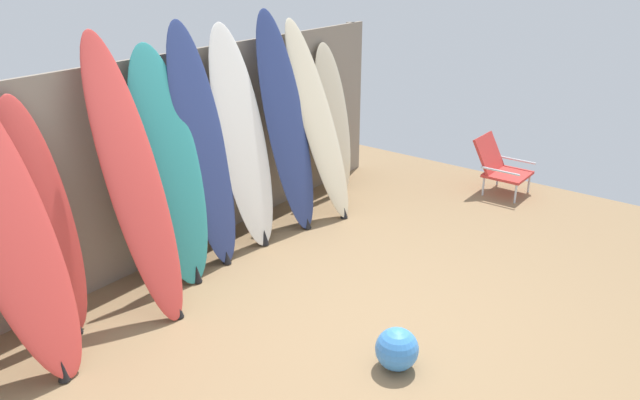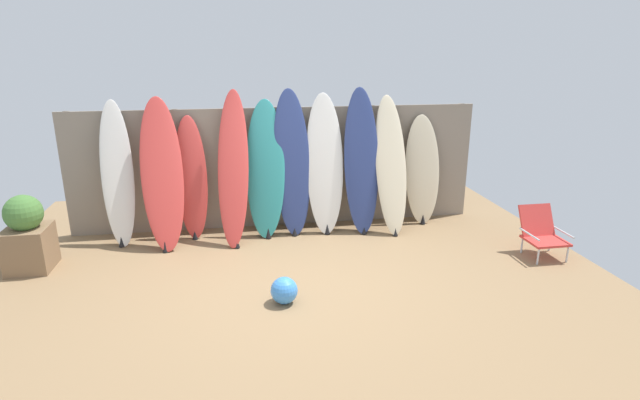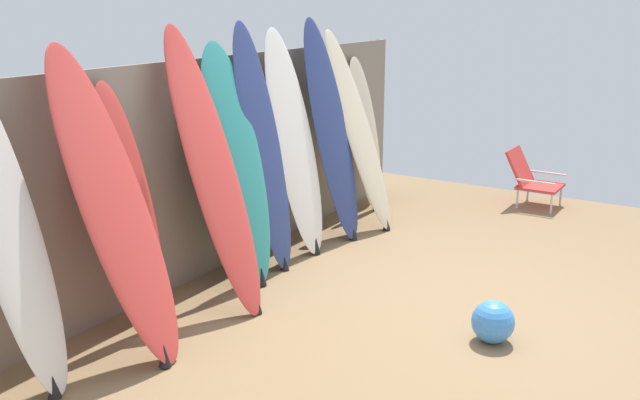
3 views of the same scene
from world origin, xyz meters
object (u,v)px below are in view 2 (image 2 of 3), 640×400
object	(u,v)px
surfboard_teal_4	(265,170)
surfboard_navy_7	(361,161)
surfboard_white_6	(325,165)
surfboard_cream_9	(422,171)
beach_ball	(284,290)
surfboard_red_1	(162,174)
surfboard_red_3	(233,169)
surfboard_white_0	(117,175)
surfboard_cream_8	(391,165)
planter_box	(27,235)
beach_chair	(541,231)
surfboard_navy_5	(292,164)
surfboard_red_2	(192,178)

from	to	relation	value
surfboard_teal_4	surfboard_navy_7	world-z (taller)	surfboard_navy_7
surfboard_white_6	surfboard_cream_9	distance (m)	1.56
surfboard_white_6	beach_ball	world-z (taller)	surfboard_white_6
surfboard_red_1	surfboard_teal_4	xyz separation A→B (m)	(1.40, 0.15, -0.03)
surfboard_navy_7	surfboard_cream_9	distance (m)	1.05
surfboard_red_1	surfboard_red_3	distance (m)	0.95
surfboard_red_1	surfboard_cream_9	bearing A→B (deg)	4.40
surfboard_teal_4	surfboard_white_0	bearing A→B (deg)	179.27
surfboard_white_6	surfboard_cream_8	xyz separation A→B (m)	(0.97, -0.11, -0.02)
surfboard_white_6	planter_box	world-z (taller)	surfboard_white_6
surfboard_cream_9	beach_chair	size ratio (longest dim) A/B	2.64
surfboard_navy_5	surfboard_navy_7	size ratio (longest dim) A/B	1.00
surfboard_teal_4	beach_chair	distance (m)	3.83
surfboard_red_2	surfboard_red_1	bearing A→B (deg)	-144.88
surfboard_red_1	surfboard_red_3	xyz separation A→B (m)	(0.95, 0.01, 0.04)
surfboard_navy_5	beach_ball	xyz separation A→B (m)	(-0.34, -2.15, -0.89)
surfboard_cream_9	planter_box	distance (m)	5.46
surfboard_red_3	beach_ball	size ratio (longest dim) A/B	7.17
surfboard_red_2	surfboard_navy_5	world-z (taller)	surfboard_navy_5
surfboard_white_0	surfboard_navy_5	xyz separation A→B (m)	(2.40, -0.01, 0.07)
surfboard_red_2	surfboard_cream_8	distance (m)	2.88
beach_ball	surfboard_red_1	bearing A→B (deg)	126.02
surfboard_teal_4	surfboard_navy_5	world-z (taller)	surfboard_navy_5
beach_chair	surfboard_white_6	bearing A→B (deg)	159.49
surfboard_red_2	planter_box	size ratio (longest dim) A/B	1.82
surfboard_white_0	surfboard_teal_4	distance (m)	2.02
surfboard_white_6	planter_box	xyz separation A→B (m)	(-3.83, -0.78, -0.55)
surfboard_cream_9	surfboard_navy_5	bearing A→B (deg)	-176.60
surfboard_white_0	beach_ball	world-z (taller)	surfboard_white_0
surfboard_white_6	planter_box	size ratio (longest dim) A/B	2.12
surfboard_cream_9	surfboard_white_0	bearing A→B (deg)	-178.51
surfboard_navy_5	surfboard_white_0	bearing A→B (deg)	179.88
surfboard_cream_9	beach_ball	distance (m)	3.35
surfboard_white_0	beach_chair	distance (m)	5.74
surfboard_red_1	beach_ball	xyz separation A→B (m)	(1.44, -1.98, -0.85)
surfboard_navy_7	beach_ball	distance (m)	2.65
surfboard_navy_7	beach_ball	xyz separation A→B (m)	(-1.36, -2.10, -0.90)
surfboard_cream_8	beach_ball	world-z (taller)	surfboard_cream_8
surfboard_teal_4	beach_chair	size ratio (longest dim) A/B	3.09
surfboard_red_3	surfboard_cream_9	bearing A→B (deg)	5.69
planter_box	beach_ball	xyz separation A→B (m)	(3.00, -1.38, -0.30)
surfboard_teal_4	beach_chair	xyz separation A→B (m)	(3.51, -1.38, -0.64)
surfboard_white_6	beach_ball	bearing A→B (deg)	-110.91
surfboard_red_1	surfboard_cream_8	xyz separation A→B (m)	(3.23, 0.07, -0.01)
beach_ball	surfboard_navy_5	bearing A→B (deg)	80.90
surfboard_navy_5	beach_ball	distance (m)	2.36
surfboard_white_6	surfboard_red_2	bearing A→B (deg)	177.79
surfboard_red_3	surfboard_teal_4	world-z (taller)	surfboard_red_3
surfboard_red_3	surfboard_cream_9	world-z (taller)	surfboard_red_3
planter_box	surfboard_red_2	bearing A→B (deg)	23.86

